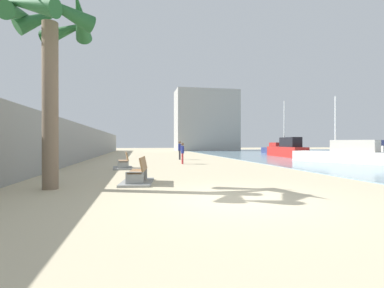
# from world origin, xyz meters

# --- Properties ---
(ground_plane) EXTENTS (120.00, 120.00, 0.00)m
(ground_plane) POSITION_xyz_m (0.00, 18.00, 0.00)
(ground_plane) COLOR #C6B793
(seawall) EXTENTS (0.80, 64.00, 2.99)m
(seawall) POSITION_xyz_m (-7.50, 18.00, 1.50)
(seawall) COLOR gray
(seawall) RESTS_ON ground
(palm_tree) EXTENTS (2.97, 3.13, 6.65)m
(palm_tree) POSITION_xyz_m (-5.42, 2.69, 4.86)
(palm_tree) COLOR #7A6651
(palm_tree) RESTS_ON ground
(bench_near) EXTENTS (1.33, 2.21, 0.98)m
(bench_near) POSITION_xyz_m (-2.64, 3.49, 0.23)
(bench_near) COLOR gray
(bench_near) RESTS_ON ground
(bench_far) EXTENTS (1.26, 2.18, 0.98)m
(bench_far) POSITION_xyz_m (-3.50, 9.69, 0.23)
(bench_far) COLOR gray
(bench_far) RESTS_ON ground
(person_walking) EXTENTS (0.20, 0.53, 1.53)m
(person_walking) POSITION_xyz_m (0.44, 12.57, 0.87)
(person_walking) COLOR #B22D33
(person_walking) RESTS_ON ground
(person_standing) EXTENTS (0.30, 0.48, 1.67)m
(person_standing) POSITION_xyz_m (0.99, 17.79, 0.97)
(person_standing) COLOR #333338
(person_standing) RESTS_ON ground
(boat_far_left) EXTENTS (5.00, 6.86, 5.08)m
(boat_far_left) POSITION_xyz_m (12.60, 11.50, 0.66)
(boat_far_left) COLOR white
(boat_far_left) RESTS_ON water_bay
(boat_nearest) EXTENTS (1.73, 7.48, 1.88)m
(boat_nearest) POSITION_xyz_m (30.75, 28.67, 0.75)
(boat_nearest) COLOR beige
(boat_nearest) RESTS_ON water_bay
(boat_far_right) EXTENTS (3.63, 7.89, 1.52)m
(boat_far_right) POSITION_xyz_m (15.85, 28.31, 0.60)
(boat_far_right) COLOR navy
(boat_far_right) RESTS_ON water_bay
(boat_outer) EXTENTS (2.17, 7.43, 6.00)m
(boat_outer) POSITION_xyz_m (12.73, 20.00, 0.81)
(boat_outer) COLOR red
(boat_outer) RESTS_ON water_bay
(harbor_building) EXTENTS (12.00, 6.00, 11.70)m
(harbor_building) POSITION_xyz_m (10.31, 46.00, 5.85)
(harbor_building) COLOR #9E9E99
(harbor_building) RESTS_ON ground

